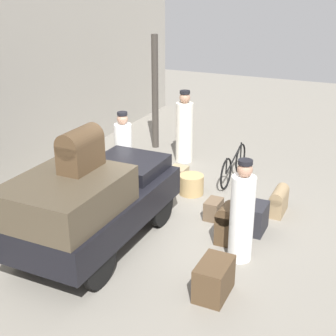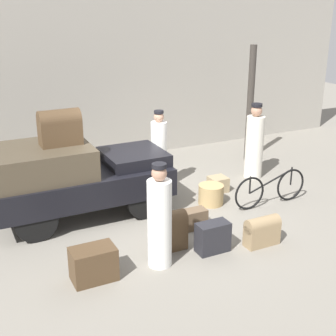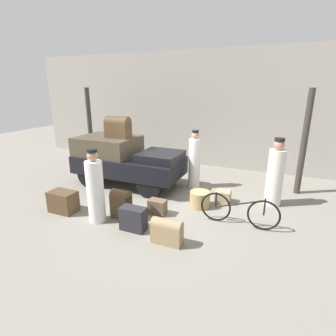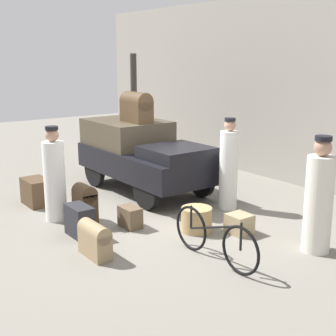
{
  "view_description": "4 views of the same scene",
  "coord_description": "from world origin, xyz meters",
  "px_view_note": "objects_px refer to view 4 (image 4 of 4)",
  "views": [
    {
      "loc": [
        -7.57,
        -3.47,
        4.41
      ],
      "look_at": [
        0.2,
        0.2,
        0.95
      ],
      "focal_mm": 50.0,
      "sensor_mm": 36.0,
      "label": 1
    },
    {
      "loc": [
        -3.78,
        -7.85,
        4.2
      ],
      "look_at": [
        0.2,
        0.2,
        0.95
      ],
      "focal_mm": 50.0,
      "sensor_mm": 36.0,
      "label": 2
    },
    {
      "loc": [
        2.98,
        -6.23,
        3.12
      ],
      "look_at": [
        0.2,
        0.2,
        0.95
      ],
      "focal_mm": 28.0,
      "sensor_mm": 36.0,
      "label": 3
    },
    {
      "loc": [
        7.15,
        -5.0,
        3.03
      ],
      "look_at": [
        0.2,
        0.2,
        0.95
      ],
      "focal_mm": 50.0,
      "sensor_mm": 36.0,
      "label": 4
    }
  ],
  "objects_px": {
    "suitcase_tan_flat": "(130,217)",
    "trunk_wicker_pale": "(239,224)",
    "wicker_basket": "(197,219)",
    "porter_standing_middle": "(54,178)",
    "suitcase_black_upright": "(80,221)",
    "porter_with_bicycle": "(319,200)",
    "trunk_barrel_dark": "(85,202)",
    "bicycle": "(214,238)",
    "trunk_on_truck_roof": "(136,107)",
    "suitcase_small_leather": "(95,239)",
    "truck": "(141,153)",
    "trunk_umber_medium": "(36,192)",
    "porter_lifting_near_truck": "(229,167)"
  },
  "relations": [
    {
      "from": "wicker_basket",
      "to": "trunk_wicker_pale",
      "type": "height_order",
      "value": "wicker_basket"
    },
    {
      "from": "bicycle",
      "to": "trunk_barrel_dark",
      "type": "xyz_separation_m",
      "value": [
        -2.74,
        -0.75,
        0.01
      ]
    },
    {
      "from": "bicycle",
      "to": "trunk_on_truck_roof",
      "type": "distance_m",
      "value": 4.58
    },
    {
      "from": "suitcase_black_upright",
      "to": "porter_standing_middle",
      "type": "bearing_deg",
      "value": 178.98
    },
    {
      "from": "porter_standing_middle",
      "to": "suitcase_small_leather",
      "type": "bearing_deg",
      "value": -6.34
    },
    {
      "from": "trunk_barrel_dark",
      "to": "trunk_umber_medium",
      "type": "height_order",
      "value": "trunk_barrel_dark"
    },
    {
      "from": "porter_lifting_near_truck",
      "to": "trunk_wicker_pale",
      "type": "distance_m",
      "value": 1.54
    },
    {
      "from": "porter_with_bicycle",
      "to": "wicker_basket",
      "type": "bearing_deg",
      "value": -152.0
    },
    {
      "from": "porter_lifting_near_truck",
      "to": "trunk_umber_medium",
      "type": "relative_size",
      "value": 2.65
    },
    {
      "from": "truck",
      "to": "trunk_umber_medium",
      "type": "distance_m",
      "value": 2.5
    },
    {
      "from": "porter_lifting_near_truck",
      "to": "trunk_on_truck_roof",
      "type": "relative_size",
      "value": 2.37
    },
    {
      "from": "truck",
      "to": "porter_standing_middle",
      "type": "height_order",
      "value": "porter_standing_middle"
    },
    {
      "from": "trunk_wicker_pale",
      "to": "porter_standing_middle",
      "type": "bearing_deg",
      "value": -138.41
    },
    {
      "from": "suitcase_tan_flat",
      "to": "suitcase_black_upright",
      "type": "height_order",
      "value": "suitcase_black_upright"
    },
    {
      "from": "truck",
      "to": "trunk_barrel_dark",
      "type": "distance_m",
      "value": 2.43
    },
    {
      "from": "bicycle",
      "to": "porter_lifting_near_truck",
      "type": "distance_m",
      "value": 2.64
    },
    {
      "from": "bicycle",
      "to": "porter_standing_middle",
      "type": "bearing_deg",
      "value": -160.22
    },
    {
      "from": "wicker_basket",
      "to": "suitcase_tan_flat",
      "type": "height_order",
      "value": "wicker_basket"
    },
    {
      "from": "bicycle",
      "to": "porter_with_bicycle",
      "type": "xyz_separation_m",
      "value": [
        0.68,
        1.56,
        0.47
      ]
    },
    {
      "from": "trunk_umber_medium",
      "to": "suitcase_black_upright",
      "type": "relative_size",
      "value": 1.2
    },
    {
      "from": "trunk_barrel_dark",
      "to": "bicycle",
      "type": "bearing_deg",
      "value": 15.4
    },
    {
      "from": "wicker_basket",
      "to": "porter_standing_middle",
      "type": "relative_size",
      "value": 0.3
    },
    {
      "from": "bicycle",
      "to": "suitcase_tan_flat",
      "type": "xyz_separation_m",
      "value": [
        -1.99,
        -0.24,
        -0.18
      ]
    },
    {
      "from": "porter_lifting_near_truck",
      "to": "suitcase_small_leather",
      "type": "distance_m",
      "value": 3.38
    },
    {
      "from": "porter_standing_middle",
      "to": "porter_lifting_near_truck",
      "type": "bearing_deg",
      "value": 64.88
    },
    {
      "from": "trunk_barrel_dark",
      "to": "truck",
      "type": "bearing_deg",
      "value": 119.92
    },
    {
      "from": "wicker_basket",
      "to": "suitcase_black_upright",
      "type": "xyz_separation_m",
      "value": [
        -1.03,
        -1.76,
        0.05
      ]
    },
    {
      "from": "porter_with_bicycle",
      "to": "suitcase_black_upright",
      "type": "distance_m",
      "value": 3.97
    },
    {
      "from": "suitcase_tan_flat",
      "to": "suitcase_black_upright",
      "type": "distance_m",
      "value": 0.94
    },
    {
      "from": "bicycle",
      "to": "trunk_barrel_dark",
      "type": "bearing_deg",
      "value": -164.6
    },
    {
      "from": "porter_with_bicycle",
      "to": "trunk_on_truck_roof",
      "type": "relative_size",
      "value": 2.38
    },
    {
      "from": "wicker_basket",
      "to": "suitcase_tan_flat",
      "type": "relative_size",
      "value": 1.23
    },
    {
      "from": "bicycle",
      "to": "suitcase_black_upright",
      "type": "height_order",
      "value": "bicycle"
    },
    {
      "from": "porter_with_bicycle",
      "to": "trunk_barrel_dark",
      "type": "relative_size",
      "value": 2.57
    },
    {
      "from": "suitcase_tan_flat",
      "to": "trunk_barrel_dark",
      "type": "bearing_deg",
      "value": -145.18
    },
    {
      "from": "porter_with_bicycle",
      "to": "suitcase_black_upright",
      "type": "xyz_separation_m",
      "value": [
        -2.83,
        -2.72,
        -0.57
      ]
    },
    {
      "from": "suitcase_tan_flat",
      "to": "trunk_barrel_dark",
      "type": "distance_m",
      "value": 0.93
    },
    {
      "from": "truck",
      "to": "porter_lifting_near_truck",
      "type": "height_order",
      "value": "porter_lifting_near_truck"
    },
    {
      "from": "trunk_on_truck_roof",
      "to": "suitcase_black_upright",
      "type": "bearing_deg",
      "value": -51.6
    },
    {
      "from": "wicker_basket",
      "to": "porter_lifting_near_truck",
      "type": "bearing_deg",
      "value": 114.29
    },
    {
      "from": "porter_standing_middle",
      "to": "porter_with_bicycle",
      "type": "xyz_separation_m",
      "value": [
        3.85,
        2.7,
        0.03
      ]
    },
    {
      "from": "trunk_umber_medium",
      "to": "trunk_barrel_dark",
      "type": "bearing_deg",
      "value": 11.97
    },
    {
      "from": "bicycle",
      "to": "porter_lifting_near_truck",
      "type": "height_order",
      "value": "porter_lifting_near_truck"
    },
    {
      "from": "suitcase_tan_flat",
      "to": "trunk_wicker_pale",
      "type": "bearing_deg",
      "value": 44.73
    },
    {
      "from": "porter_standing_middle",
      "to": "trunk_on_truck_roof",
      "type": "distance_m",
      "value": 2.84
    },
    {
      "from": "wicker_basket",
      "to": "porter_standing_middle",
      "type": "xyz_separation_m",
      "value": [
        -2.05,
        -1.74,
        0.6
      ]
    },
    {
      "from": "porter_with_bicycle",
      "to": "suitcase_small_leather",
      "type": "xyz_separation_m",
      "value": [
        -1.92,
        -2.91,
        -0.56
      ]
    },
    {
      "from": "trunk_on_truck_roof",
      "to": "suitcase_small_leather",
      "type": "bearing_deg",
      "value": -42.85
    },
    {
      "from": "suitcase_tan_flat",
      "to": "trunk_on_truck_roof",
      "type": "bearing_deg",
      "value": 143.9
    },
    {
      "from": "suitcase_tan_flat",
      "to": "trunk_wicker_pale",
      "type": "distance_m",
      "value": 1.96
    }
  ]
}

